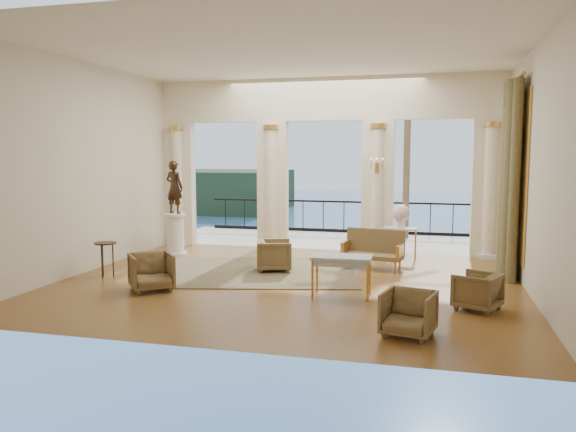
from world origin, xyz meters
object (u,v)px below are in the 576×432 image
(game_table, at_px, (342,260))
(statue, at_px, (174,187))
(armchair_a, at_px, (151,270))
(pedestal, at_px, (175,235))
(side_table, at_px, (105,247))
(console_table, at_px, (400,233))
(armchair_c, at_px, (477,289))
(armchair_b, at_px, (408,311))
(armchair_d, at_px, (274,254))
(settee, at_px, (374,249))

(game_table, xyz_separation_m, statue, (-4.70, 3.05, 1.06))
(armchair_a, relative_size, pedestal, 0.73)
(pedestal, bearing_deg, armchair_a, -71.34)
(game_table, relative_size, side_table, 1.50)
(pedestal, distance_m, console_table, 5.60)
(armchair_a, xyz_separation_m, pedestal, (-1.18, 3.50, 0.12))
(armchair_c, distance_m, statue, 7.89)
(armchair_b, distance_m, side_table, 6.67)
(armchair_d, bearing_deg, pedestal, 49.54)
(side_table, bearing_deg, armchair_b, -20.45)
(armchair_a, height_order, statue, statue)
(settee, xyz_separation_m, side_table, (-5.30, -2.25, 0.19))
(armchair_c, bearing_deg, pedestal, -89.95)
(game_table, relative_size, console_table, 1.26)
(armchair_c, xyz_separation_m, side_table, (-7.28, 0.68, 0.29))
(armchair_b, distance_m, armchair_d, 4.85)
(settee, bearing_deg, armchair_d, -149.73)
(settee, distance_m, game_table, 2.64)
(console_table, bearing_deg, pedestal, -159.59)
(settee, height_order, statue, statue)
(armchair_a, distance_m, side_table, 1.69)
(armchair_b, xyz_separation_m, console_table, (-0.42, 5.85, 0.29))
(armchair_a, bearing_deg, side_table, 112.54)
(armchair_a, relative_size, side_table, 1.07)
(armchair_d, relative_size, statue, 0.57)
(armchair_b, relative_size, pedestal, 0.67)
(armchair_d, bearing_deg, game_table, -153.62)
(pedestal, bearing_deg, armchair_c, -25.75)
(game_table, bearing_deg, armchair_a, -174.55)
(game_table, bearing_deg, armchair_d, 132.30)
(armchair_d, distance_m, console_table, 3.32)
(armchair_a, xyz_separation_m, console_table, (4.35, 4.33, 0.26))
(armchair_a, bearing_deg, armchair_b, -56.41)
(console_table, xyz_separation_m, side_table, (-5.82, -3.52, -0.02))
(statue, bearing_deg, pedestal, -0.00)
(armchair_b, xyz_separation_m, game_table, (-1.26, 1.97, 0.31))
(pedestal, bearing_deg, settee, -5.03)
(pedestal, relative_size, side_table, 1.45)
(armchair_c, height_order, armchair_d, armchair_d)
(armchair_b, bearing_deg, pedestal, 152.96)
(armchair_a, height_order, armchair_c, armchair_a)
(armchair_c, xyz_separation_m, settee, (-1.98, 2.93, 0.09))
(game_table, distance_m, side_table, 5.00)
(game_table, xyz_separation_m, side_table, (-4.98, 0.35, -0.03))
(armchair_c, xyz_separation_m, console_table, (-1.47, 4.20, 0.30))
(side_table, bearing_deg, pedestal, 84.00)
(side_table, bearing_deg, armchair_c, -5.34)
(armchair_d, height_order, settee, settee)
(armchair_c, distance_m, pedestal, 7.77)
(statue, bearing_deg, armchair_b, 153.64)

